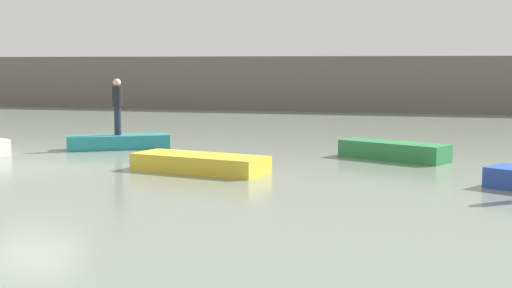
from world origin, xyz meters
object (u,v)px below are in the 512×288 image
(rowboat_teal, at_px, (118,142))
(person_dark_shirt, at_px, (117,103))
(rowboat_yellow, at_px, (200,163))
(rowboat_green, at_px, (393,151))

(rowboat_teal, relative_size, person_dark_shirt, 1.78)
(rowboat_teal, xyz_separation_m, person_dark_shirt, (-0.00, 0.00, 1.24))
(rowboat_yellow, height_order, rowboat_green, rowboat_green)
(rowboat_yellow, bearing_deg, rowboat_green, 50.91)
(rowboat_teal, height_order, rowboat_green, rowboat_green)
(rowboat_teal, distance_m, person_dark_shirt, 1.24)
(rowboat_yellow, xyz_separation_m, rowboat_green, (4.62, 3.58, 0.03))
(rowboat_green, relative_size, person_dark_shirt, 1.75)
(rowboat_green, bearing_deg, rowboat_teal, -156.34)
(rowboat_yellow, distance_m, rowboat_green, 5.84)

